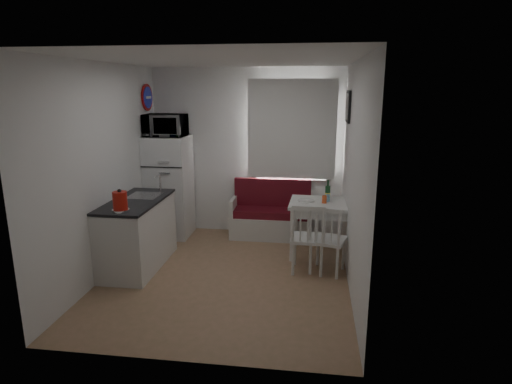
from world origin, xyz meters
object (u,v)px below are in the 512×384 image
at_px(fridge, 169,187).
at_px(microwave, 165,125).
at_px(chair_left, 308,231).
at_px(bench, 271,218).
at_px(kitchen_counter, 138,233).
at_px(kettle, 120,201).
at_px(wine_bottle, 328,190).
at_px(dining_table, 327,208).
at_px(chair_right, 328,233).

relative_size(fridge, microwave, 2.61).
bearing_deg(chair_left, bench, 115.44).
xyz_separation_m(bench, chair_left, (0.59, -1.32, 0.27)).
bearing_deg(kitchen_counter, fridge, 89.10).
height_order(microwave, kettle, microwave).
xyz_separation_m(fridge, microwave, (0.00, -0.05, 0.96)).
xyz_separation_m(fridge, wine_bottle, (2.43, -0.44, 0.12)).
bearing_deg(chair_left, dining_table, 71.04).
relative_size(kitchen_counter, wine_bottle, 4.58).
height_order(chair_left, kettle, kettle).
height_order(chair_right, kettle, kettle).
relative_size(microwave, wine_bottle, 2.10).
xyz_separation_m(chair_left, fridge, (-2.18, 1.21, 0.22)).
height_order(fridge, kettle, fridge).
bearing_deg(microwave, dining_table, -11.44).
bearing_deg(wine_bottle, kitchen_counter, -161.86).
xyz_separation_m(chair_right, fridge, (-2.43, 1.20, 0.23)).
bearing_deg(microwave, wine_bottle, -9.16).
bearing_deg(kettle, bench, 50.34).
height_order(bench, chair_left, chair_left).
relative_size(fridge, kettle, 6.02).
bearing_deg(dining_table, chair_right, -87.94).
height_order(dining_table, fridge, fridge).
relative_size(dining_table, chair_right, 2.03).
bearing_deg(kitchen_counter, wine_bottle, 18.14).
bearing_deg(chair_right, bench, 138.98).
relative_size(dining_table, fridge, 0.67).
bearing_deg(kettle, wine_bottle, 29.14).
bearing_deg(bench, chair_left, -65.94).
xyz_separation_m(dining_table, chair_right, (-0.00, -0.66, -0.13)).
bearing_deg(chair_right, chair_left, -162.99).
relative_size(kitchen_counter, chair_right, 2.55).
bearing_deg(fridge, microwave, -90.00).
bearing_deg(bench, wine_bottle, -33.48).
xyz_separation_m(kitchen_counter, bench, (1.62, 1.35, -0.16)).
bearing_deg(kettle, dining_table, 27.29).
height_order(kitchen_counter, wine_bottle, kitchen_counter).
distance_m(kitchen_counter, chair_left, 2.21).
bearing_deg(kettle, fridge, 90.97).
distance_m(kitchen_counter, kettle, 0.79).
height_order(chair_left, fridge, fridge).
bearing_deg(chair_left, chair_right, 1.81).
distance_m(chair_left, wine_bottle, 0.87).
bearing_deg(wine_bottle, kettle, -150.86).
bearing_deg(kitchen_counter, kettle, -84.72).
xyz_separation_m(dining_table, chair_left, (-0.25, -0.66, -0.12)).
bearing_deg(wine_bottle, microwave, 170.84).
relative_size(dining_table, chair_left, 2.14).
distance_m(bench, fridge, 1.67).
relative_size(bench, fridge, 0.80).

